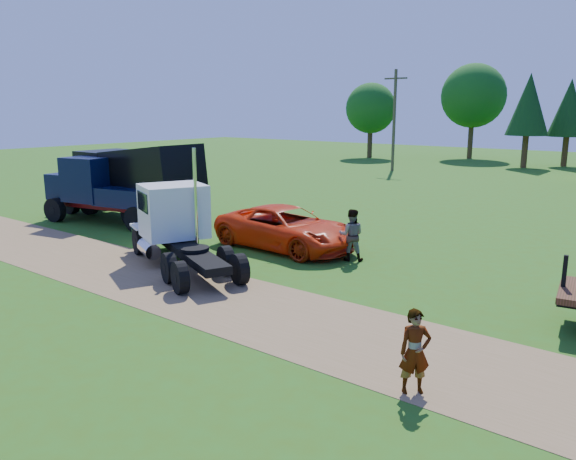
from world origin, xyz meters
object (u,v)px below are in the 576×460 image
Objects in this scene: black_dump_truck at (132,177)px; navy_truck at (106,189)px; orange_pickup at (286,228)px; spectator_a at (415,352)px; white_semi_tractor at (174,223)px.

navy_truck is at bearing -103.82° from black_dump_truck.
orange_pickup is 3.53× the size of spectator_a.
orange_pickup is (10.44, 1.29, -0.81)m from navy_truck.
navy_truck is at bearing 118.23° from spectator_a.
navy_truck is 1.24× the size of orange_pickup.
white_semi_tractor is at bearing 118.52° from spectator_a.
black_dump_truck is 21.04m from spectator_a.
black_dump_truck is at bearing 114.48° from spectator_a.
spectator_a is (9.38, -7.71, 0.02)m from orange_pickup.
white_semi_tractor reaches higher than spectator_a.
navy_truck is 4.37× the size of spectator_a.
orange_pickup is (10.13, -0.05, -1.32)m from black_dump_truck.
white_semi_tractor is at bearing -29.63° from navy_truck.
black_dump_truck is 5.23× the size of spectator_a.
orange_pickup is at bearing -4.24° from navy_truck.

